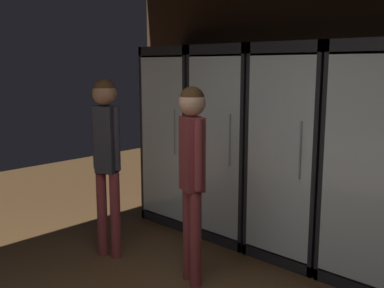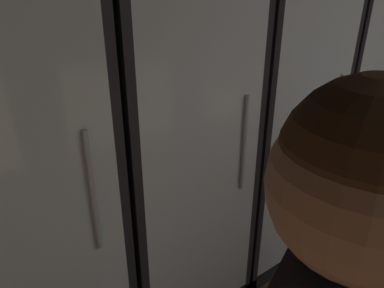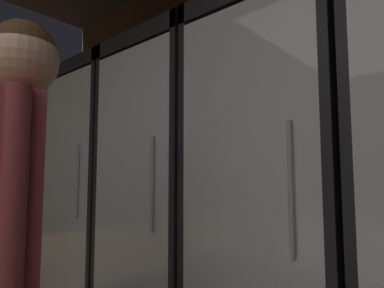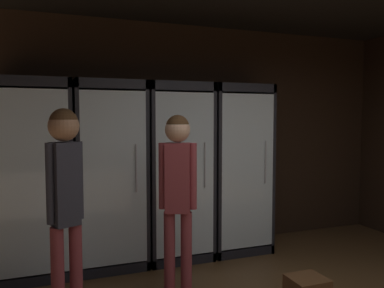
# 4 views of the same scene
# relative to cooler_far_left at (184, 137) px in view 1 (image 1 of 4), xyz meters

# --- Properties ---
(wall_back) EXTENTS (6.00, 0.06, 2.80)m
(wall_back) POSITION_rel_cooler_far_left_xyz_m (2.01, 0.32, 0.40)
(wall_back) COLOR black
(wall_back) RESTS_ON ground
(cooler_far_left) EXTENTS (0.75, 0.66, 2.04)m
(cooler_far_left) POSITION_rel_cooler_far_left_xyz_m (0.00, 0.00, 0.00)
(cooler_far_left) COLOR black
(cooler_far_left) RESTS_ON ground
(cooler_left) EXTENTS (0.75, 0.66, 2.04)m
(cooler_left) POSITION_rel_cooler_far_left_xyz_m (0.77, 0.00, -0.01)
(cooler_left) COLOR black
(cooler_left) RESTS_ON ground
(cooler_center) EXTENTS (0.75, 0.66, 2.04)m
(cooler_center) POSITION_rel_cooler_far_left_xyz_m (1.54, 0.00, -0.00)
(cooler_center) COLOR black
(cooler_center) RESTS_ON ground
(cooler_right) EXTENTS (0.75, 0.66, 2.04)m
(cooler_right) POSITION_rel_cooler_far_left_xyz_m (2.31, 0.00, -0.00)
(cooler_right) COLOR black
(cooler_right) RESTS_ON ground
(shopper_near) EXTENTS (0.31, 0.22, 1.67)m
(shopper_near) POSITION_rel_cooler_far_left_xyz_m (1.20, -1.12, 0.07)
(shopper_near) COLOR brown
(shopper_near) RESTS_ON ground
(shopper_far) EXTENTS (0.27, 0.23, 1.72)m
(shopper_far) POSITION_rel_cooler_far_left_xyz_m (0.26, -1.30, 0.11)
(shopper_far) COLOR brown
(shopper_far) RESTS_ON ground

